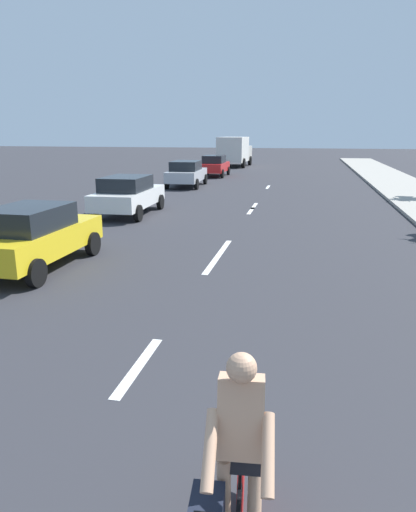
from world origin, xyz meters
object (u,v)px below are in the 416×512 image
Objects in this scene: parked_car_silver at (186,173)px; cyclist at (232,478)px; parked_car_yellow at (33,235)px; parked_car_white at (128,194)px; parked_car_red at (215,165)px; delivery_truck at (235,151)px.

cyclist is at bearing -76.85° from parked_car_silver.
parked_car_silver is at bearing 92.64° from parked_car_yellow.
parked_car_red is (0.24, 17.09, -0.00)m from parked_car_white.
parked_car_silver is 0.69× the size of delivery_truck.
cyclist is 0.29× the size of delivery_truck.
cyclist reaches higher than parked_car_silver.
parked_car_yellow is at bearing -89.86° from parked_car_silver.
delivery_truck is at bearing 86.80° from parked_car_silver.
parked_car_red is 10.38m from delivery_truck.
parked_car_white is 10.10m from parked_car_silver.
parked_car_white is 0.69× the size of delivery_truck.
delivery_truck is (0.17, 27.45, 0.66)m from parked_car_white.
parked_car_silver and parked_car_red have the same top height.
parked_car_white and parked_car_silver have the same top height.
parked_car_silver is at bearing -80.07° from cyclist.
delivery_truck is at bearing -86.63° from cyclist.
parked_car_yellow is at bearing -87.07° from parked_car_white.
delivery_truck reaches higher than parked_car_red.
parked_car_silver is at bearing -93.08° from parked_car_red.
parked_car_silver is at bearing -89.08° from delivery_truck.
parked_car_red is at bearing -83.98° from cyclist.
parked_car_silver is (-0.15, 10.10, -0.00)m from parked_car_white.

